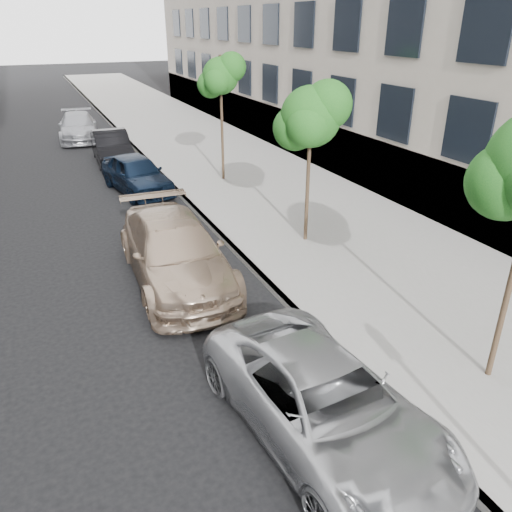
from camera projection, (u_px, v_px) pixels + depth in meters
sidewalk at (181, 133)px, 27.68m from camera, size 6.40×72.00×0.14m
curb at (125, 138)px, 26.53m from camera, size 0.15×72.00×0.14m
tree_mid at (312, 116)px, 12.61m from camera, size 1.85×1.65×4.28m
tree_far at (221, 76)px, 17.80m from camera, size 1.66×1.46×4.60m
minivan at (324, 402)px, 7.31m from camera, size 2.52×4.77×1.28m
suv at (175, 251)px, 11.80m from camera, size 2.34×5.29×1.51m
sedan_blue at (136, 174)px, 18.08m from camera, size 2.25×4.18×1.35m
sedan_black at (112, 147)px, 21.88m from camera, size 1.60×4.19×1.36m
sedan_rear at (78, 127)px, 26.13m from camera, size 2.32×4.80×1.35m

